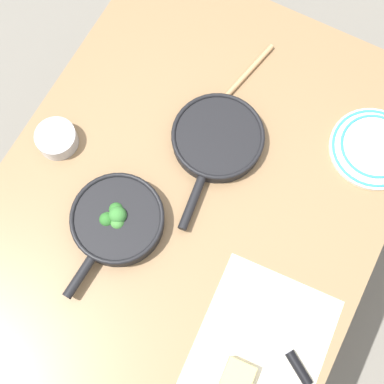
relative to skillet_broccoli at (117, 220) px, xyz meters
The scene contains 10 objects.
ground_plane 0.80m from the skillet_broccoli, 39.77° to the right, with size 14.00×14.00×0.00m, color slate.
dining_table_red 0.23m from the skillet_broccoli, 39.77° to the right, with size 1.30×1.00×0.74m.
skillet_broccoli is the anchor object (origin of this frame).
skillet_eggs 0.35m from the skillet_broccoli, 20.98° to the right, with size 0.40×0.25×0.04m.
wooden_spoon 0.46m from the skillet_broccoli, 10.54° to the right, with size 0.34×0.10×0.02m.
parchment_sheet 0.47m from the skillet_broccoli, 102.87° to the right, with size 0.38×0.33×0.00m.
grater_knife 0.53m from the skillet_broccoli, 99.27° to the right, with size 0.16×0.23×0.02m.
cheese_block 0.48m from the skillet_broccoli, 113.93° to the right, with size 0.08×0.07×0.04m.
dinner_plate_stack 0.71m from the skillet_broccoli, 45.40° to the right, with size 0.24×0.24×0.03m.
prep_bowl_steel 0.29m from the skillet_broccoli, 64.68° to the left, with size 0.11×0.11×0.05m.
Camera 1 is at (-0.38, -0.20, 2.09)m, focal length 50.00 mm.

